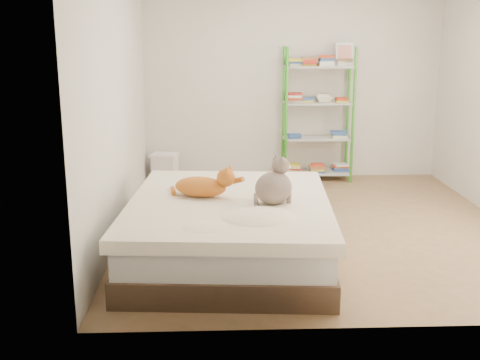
{
  "coord_description": "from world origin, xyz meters",
  "views": [
    {
      "loc": [
        -0.99,
        -5.66,
        1.91
      ],
      "look_at": [
        -0.78,
        -0.55,
        0.62
      ],
      "focal_mm": 45.0,
      "sensor_mm": 36.0,
      "label": 1
    }
  ],
  "objects_px": {
    "bed": "(230,230)",
    "shelf_unit": "(318,113)",
    "white_bin": "(165,168)",
    "cardboard_box": "(289,190)",
    "orange_cat": "(200,184)",
    "grey_cat": "(274,181)"
  },
  "relations": [
    {
      "from": "cardboard_box",
      "to": "white_bin",
      "type": "relative_size",
      "value": 1.65
    },
    {
      "from": "shelf_unit",
      "to": "white_bin",
      "type": "height_order",
      "value": "shelf_unit"
    },
    {
      "from": "shelf_unit",
      "to": "cardboard_box",
      "type": "height_order",
      "value": "shelf_unit"
    },
    {
      "from": "bed",
      "to": "orange_cat",
      "type": "relative_size",
      "value": 4.1
    },
    {
      "from": "orange_cat",
      "to": "grey_cat",
      "type": "bearing_deg",
      "value": -4.41
    },
    {
      "from": "shelf_unit",
      "to": "orange_cat",
      "type": "bearing_deg",
      "value": -118.67
    },
    {
      "from": "orange_cat",
      "to": "cardboard_box",
      "type": "xyz_separation_m",
      "value": [
        0.93,
        1.46,
        -0.45
      ]
    },
    {
      "from": "orange_cat",
      "to": "white_bin",
      "type": "distance_m",
      "value": 2.68
    },
    {
      "from": "bed",
      "to": "cardboard_box",
      "type": "distance_m",
      "value": 1.72
    },
    {
      "from": "grey_cat",
      "to": "white_bin",
      "type": "distance_m",
      "value": 3.09
    },
    {
      "from": "bed",
      "to": "orange_cat",
      "type": "height_order",
      "value": "orange_cat"
    },
    {
      "from": "orange_cat",
      "to": "white_bin",
      "type": "bearing_deg",
      "value": 119.53
    },
    {
      "from": "orange_cat",
      "to": "grey_cat",
      "type": "xyz_separation_m",
      "value": [
        0.6,
        -0.25,
        0.09
      ]
    },
    {
      "from": "cardboard_box",
      "to": "grey_cat",
      "type": "bearing_deg",
      "value": -83.51
    },
    {
      "from": "shelf_unit",
      "to": "cardboard_box",
      "type": "xyz_separation_m",
      "value": [
        -0.5,
        -1.16,
        -0.69
      ]
    },
    {
      "from": "white_bin",
      "to": "bed",
      "type": "bearing_deg",
      "value": -74.16
    },
    {
      "from": "bed",
      "to": "cardboard_box",
      "type": "relative_size",
      "value": 3.55
    },
    {
      "from": "bed",
      "to": "shelf_unit",
      "type": "distance_m",
      "value": 3.04
    },
    {
      "from": "shelf_unit",
      "to": "white_bin",
      "type": "xyz_separation_m",
      "value": [
        -1.96,
        -0.03,
        -0.68
      ]
    },
    {
      "from": "bed",
      "to": "white_bin",
      "type": "xyz_separation_m",
      "value": [
        -0.77,
        2.7,
        -0.08
      ]
    },
    {
      "from": "grey_cat",
      "to": "shelf_unit",
      "type": "relative_size",
      "value": 0.22
    },
    {
      "from": "white_bin",
      "to": "cardboard_box",
      "type": "bearing_deg",
      "value": -37.74
    }
  ]
}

